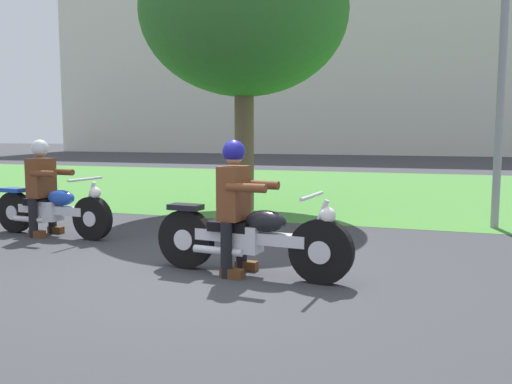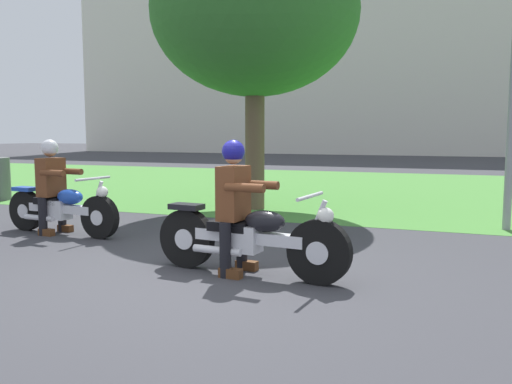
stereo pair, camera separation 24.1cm
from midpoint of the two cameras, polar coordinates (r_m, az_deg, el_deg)
name	(u,v)px [view 2 (the right image)]	position (r m, az deg, el deg)	size (l,w,h in m)	color
ground	(192,276)	(5.59, -5.62, -8.95)	(120.00, 120.00, 0.00)	#38383D
grass_verge	(359,188)	(14.63, 11.41, 0.42)	(60.00, 12.00, 0.01)	#478438
stadium_facade	(381,32)	(41.87, 13.46, 16.36)	(47.37, 8.00, 17.84)	silver
motorcycle_lead	(249,238)	(5.50, 0.56, -4.96)	(2.18, 0.66, 0.88)	black
rider_lead	(235,196)	(5.51, -1.00, -0.46)	(0.57, 0.49, 1.40)	black
motorcycle_follow	(61,209)	(8.20, -19.33, -1.70)	(2.06, 0.66, 0.86)	black
rider_follow	(52,179)	(8.27, -20.24, 1.30)	(0.57, 0.49, 1.38)	black
tree_roadside	(255,13)	(10.57, 0.56, 18.63)	(3.94, 3.94, 5.32)	brown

